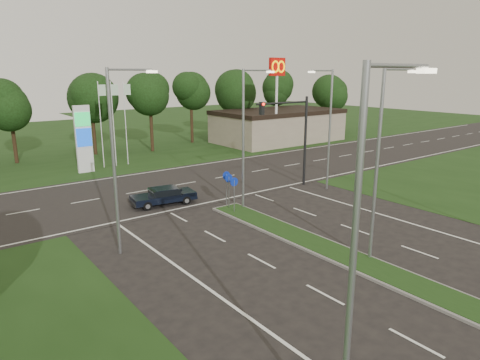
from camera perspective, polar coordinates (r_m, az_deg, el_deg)
verge_far at (r=63.02m, az=-22.51°, el=5.07°), size 160.00×50.00×0.02m
cross_road at (r=34.47m, az=-8.80°, el=-0.76°), size 160.00×12.00×0.02m
median_kerb at (r=20.28m, az=20.16°, el=-12.21°), size 2.00×26.00×0.12m
commercial_building at (r=56.41m, az=5.11°, el=7.19°), size 16.00×9.00×4.00m
streetlight_median_near at (r=20.57m, az=18.21°, el=3.11°), size 2.53×0.22×9.00m
streetlight_median_far at (r=27.41m, az=0.77°, el=6.41°), size 2.53×0.22×9.00m
streetlight_left_near at (r=9.89m, az=15.68°, el=-8.28°), size 2.53×0.22×9.00m
streetlight_left_far at (r=21.09m, az=-16.07°, el=3.52°), size 2.53×0.22×9.00m
streetlight_right_far at (r=32.75m, az=11.68°, el=7.39°), size 2.53×0.22×9.00m
traffic_signal at (r=33.00m, az=7.16°, el=6.87°), size 5.10×0.42×7.00m
median_signs at (r=27.78m, az=-1.39°, el=-0.57°), size 1.16×1.76×2.38m
gas_pylon at (r=40.64m, az=-19.89°, el=5.42°), size 5.80×1.26×8.00m
mcdonalds_sign at (r=50.34m, az=4.96°, el=13.20°), size 2.20×0.47×10.40m
treeline_far at (r=48.05m, az=-18.34°, el=11.13°), size 6.00×6.00×9.90m
navy_sedan at (r=29.56m, az=-10.14°, el=-2.07°), size 4.45×2.36×1.16m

